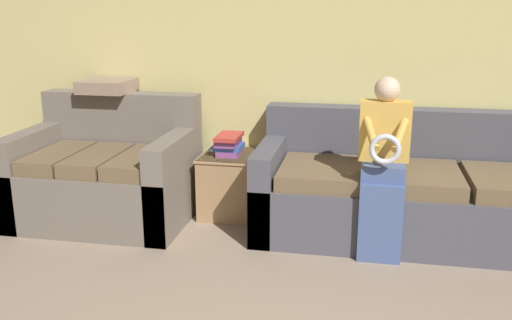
{
  "coord_description": "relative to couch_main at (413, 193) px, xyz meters",
  "views": [
    {
      "loc": [
        0.36,
        -1.53,
        1.67
      ],
      "look_at": [
        -0.3,
        1.81,
        0.72
      ],
      "focal_mm": 40.0,
      "sensor_mm": 36.0,
      "label": 1
    }
  ],
  "objects": [
    {
      "name": "child_left_seated",
      "position": [
        -0.24,
        -0.39,
        0.33
      ],
      "size": [
        0.34,
        0.37,
        1.2
      ],
      "color": "#475B8E",
      "rests_on": "ground_plane"
    },
    {
      "name": "wall_back",
      "position": [
        -0.73,
        0.48,
        0.96
      ],
      "size": [
        6.77,
        0.06,
        2.55
      ],
      "color": "#DBCC7F",
      "rests_on": "ground_plane"
    },
    {
      "name": "throw_pillow",
      "position": [
        -2.46,
        0.23,
        0.69
      ],
      "size": [
        0.39,
        0.39,
        0.1
      ],
      "color": "gray",
      "rests_on": "couch_side"
    },
    {
      "name": "couch_side",
      "position": [
        -2.35,
        -0.11,
        0.02
      ],
      "size": [
        1.31,
        0.96,
        0.96
      ],
      "color": "#70665B",
      "rests_on": "ground_plane"
    },
    {
      "name": "book_stack",
      "position": [
        -1.42,
        0.16,
        0.27
      ],
      "size": [
        0.23,
        0.31,
        0.16
      ],
      "color": "#7A4284",
      "rests_on": "side_shelf"
    },
    {
      "name": "couch_main",
      "position": [
        0.0,
        0.0,
        0.0
      ],
      "size": [
        2.27,
        0.94,
        0.89
      ],
      "color": "#4C4C56",
      "rests_on": "ground_plane"
    },
    {
      "name": "side_shelf",
      "position": [
        -1.42,
        0.16,
        -0.06
      ],
      "size": [
        0.43,
        0.53,
        0.5
      ],
      "color": "#9E7A51",
      "rests_on": "ground_plane"
    }
  ]
}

